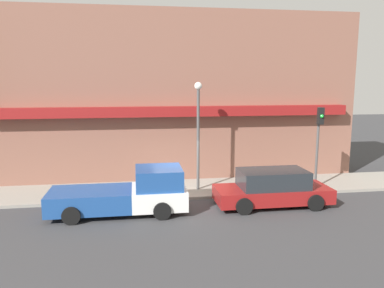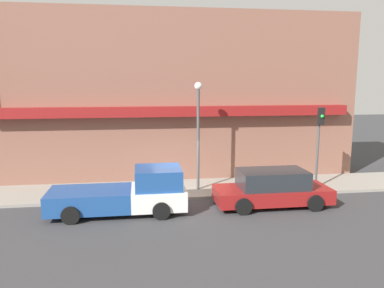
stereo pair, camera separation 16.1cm
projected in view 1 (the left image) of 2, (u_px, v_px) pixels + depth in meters
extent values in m
plane|color=#38383A|center=(182.00, 200.00, 16.68)|extent=(80.00, 80.00, 0.00)
cube|color=gray|center=(178.00, 189.00, 18.20)|extent=(36.00, 3.14, 0.13)
cube|color=brown|center=(171.00, 96.00, 20.48)|extent=(19.80, 3.00, 8.87)
cube|color=maroon|center=(175.00, 111.00, 18.84)|extent=(18.22, 0.60, 0.50)
cube|color=white|center=(159.00, 197.00, 15.22)|extent=(2.17, 1.97, 0.77)
cube|color=#1E478C|center=(159.00, 178.00, 15.09)|extent=(1.84, 1.81, 0.82)
cube|color=#1E478C|center=(91.00, 200.00, 14.82)|extent=(3.25, 1.97, 0.77)
cylinder|color=black|center=(159.00, 196.00, 16.23)|extent=(0.69, 0.22, 0.69)
cylinder|color=black|center=(162.00, 211.00, 14.31)|extent=(0.69, 0.22, 0.69)
cylinder|color=black|center=(79.00, 199.00, 15.73)|extent=(0.69, 0.22, 0.69)
cylinder|color=black|center=(71.00, 216.00, 13.81)|extent=(0.69, 0.22, 0.69)
cube|color=maroon|center=(272.00, 194.00, 15.95)|extent=(4.87, 1.85, 0.60)
cube|color=#23282D|center=(273.00, 179.00, 15.84)|extent=(2.82, 1.66, 0.74)
cylinder|color=black|center=(296.00, 190.00, 17.10)|extent=(0.69, 0.22, 0.69)
cylinder|color=black|center=(315.00, 203.00, 15.30)|extent=(0.69, 0.22, 0.69)
cylinder|color=black|center=(232.00, 193.00, 16.65)|extent=(0.69, 0.22, 0.69)
cylinder|color=black|center=(244.00, 206.00, 14.85)|extent=(0.69, 0.22, 0.69)
cylinder|color=yellow|center=(174.00, 191.00, 16.96)|extent=(0.22, 0.22, 0.44)
sphere|color=yellow|center=(174.00, 185.00, 16.92)|extent=(0.21, 0.21, 0.21)
cylinder|color=#4C4C4C|center=(198.00, 141.00, 17.62)|extent=(0.14, 0.14, 4.73)
sphere|color=silver|center=(198.00, 86.00, 17.20)|extent=(0.36, 0.36, 0.36)
cylinder|color=#4C4C4C|center=(317.00, 148.00, 17.97)|extent=(0.12, 0.12, 3.91)
cube|color=black|center=(321.00, 116.00, 17.56)|extent=(0.28, 0.20, 0.80)
sphere|color=green|center=(322.00, 116.00, 17.45)|extent=(0.16, 0.16, 0.16)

